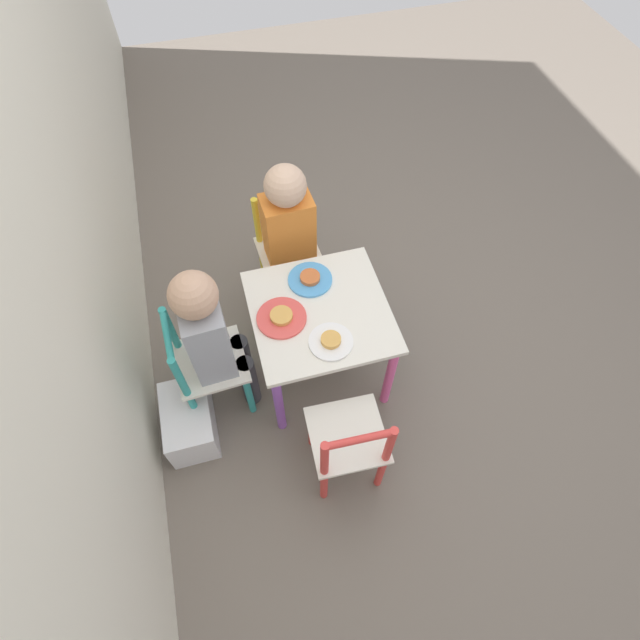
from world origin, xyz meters
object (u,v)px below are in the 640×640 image
Objects in this scene: plate_right at (310,279)px; plate_left at (331,341)px; chair_yellow at (288,252)px; plate_back at (282,317)px; child_right at (290,231)px; child_back at (212,334)px; chair_teal at (206,366)px; chair_red at (349,443)px; storage_bin at (189,421)px; kids_table at (320,321)px.

plate_left is at bearing 180.00° from plate_right.
chair_yellow reaches higher than plate_back.
child_back is at bearing -135.10° from child_right.
plate_back is at bearing 45.00° from plate_left.
chair_yellow reaches higher than plate_right.
child_back is 0.25m from plate_back.
child_back is 0.56m from child_right.
chair_yellow is 3.37× the size of plate_left.
chair_teal and chair_yellow have the same top height.
chair_yellow is 0.63m from plate_left.
chair_red is 3.14× the size of plate_right.
chair_teal is 0.70× the size of child_right.
storage_bin is at bearing -135.30° from chair_yellow.
plate_right is 0.73m from storage_bin.
chair_yellow reaches higher than plate_left.
plate_left is (-0.29, 0.00, 0.00)m from plate_right.
kids_table is 0.65m from storage_bin.
plate_left is 0.54× the size of storage_bin.
child_back reaches higher than plate_left.
plate_back and plate_right have the same top height.
plate_right is at bearing -89.35° from chair_red.
plate_right is 1.07× the size of plate_left.
plate_back is (-0.40, 0.12, -0.02)m from child_right.
chair_teal is 1.00× the size of chair_yellow.
chair_yellow reaches higher than storage_bin.
plate_back reaches higher than kids_table.
chair_red reaches higher than plate_back.
plate_back is at bearing 90.00° from kids_table.
child_right is 4.17× the size of plate_back.
plate_left is (-0.15, -0.15, 0.00)m from plate_back.
child_back is 0.42m from plate_left.
kids_table is 0.95× the size of chair_red.
chair_yellow is 2.92× the size of plate_back.
plate_back is at bearing -88.39° from child_back.
child_back reaches higher than kids_table.
chair_yellow is 0.84m from storage_bin.
chair_yellow is 0.51m from plate_back.
child_right is at bearing -90.00° from chair_yellow.
chair_teal is 3.14× the size of plate_right.
plate_right reaches higher than kids_table.
plate_left is at bearing -90.71° from chair_yellow.
chair_yellow is at bearing 4.32° from plate_right.
chair_teal is 1.00× the size of chair_red.
child_right is 0.42m from plate_back.
storage_bin is (-0.54, 0.55, -0.37)m from child_right.
chair_red is at bearing -92.83° from chair_yellow.
plate_back is at bearing -110.39° from child_right.
chair_red is 1.83× the size of storage_bin.
chair_yellow is 0.64m from child_back.
kids_table is at bearing -90.00° from chair_teal.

